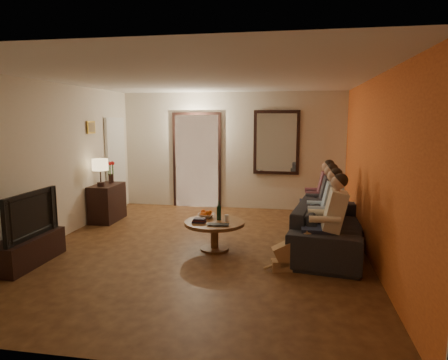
% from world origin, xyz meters
% --- Properties ---
extents(floor, '(5.00, 6.00, 0.01)m').
position_xyz_m(floor, '(0.00, 0.00, 0.00)').
color(floor, '#402111').
rests_on(floor, ground).
extents(ceiling, '(5.00, 6.00, 0.01)m').
position_xyz_m(ceiling, '(0.00, 0.00, 2.60)').
color(ceiling, white).
rests_on(ceiling, back_wall).
extents(back_wall, '(5.00, 0.02, 2.60)m').
position_xyz_m(back_wall, '(0.00, 3.00, 1.30)').
color(back_wall, beige).
rests_on(back_wall, floor).
extents(front_wall, '(5.00, 0.02, 2.60)m').
position_xyz_m(front_wall, '(0.00, -3.00, 1.30)').
color(front_wall, beige).
rests_on(front_wall, floor).
extents(left_wall, '(0.02, 6.00, 2.60)m').
position_xyz_m(left_wall, '(-2.50, 0.00, 1.30)').
color(left_wall, beige).
rests_on(left_wall, floor).
extents(right_wall, '(0.02, 6.00, 2.60)m').
position_xyz_m(right_wall, '(2.50, 0.00, 1.30)').
color(right_wall, beige).
rests_on(right_wall, floor).
extents(orange_accent, '(0.01, 6.00, 2.60)m').
position_xyz_m(orange_accent, '(2.49, 0.00, 1.30)').
color(orange_accent, '#D25423').
rests_on(orange_accent, right_wall).
extents(kitchen_doorway, '(1.00, 0.06, 2.10)m').
position_xyz_m(kitchen_doorway, '(-0.80, 2.98, 1.05)').
color(kitchen_doorway, '#FFE0A5').
rests_on(kitchen_doorway, floor).
extents(door_trim, '(1.12, 0.04, 2.22)m').
position_xyz_m(door_trim, '(-0.80, 2.97, 1.05)').
color(door_trim, black).
rests_on(door_trim, floor).
extents(fridge_glimpse, '(0.45, 0.03, 1.70)m').
position_xyz_m(fridge_glimpse, '(-0.55, 2.98, 0.90)').
color(fridge_glimpse, silver).
rests_on(fridge_glimpse, floor).
extents(mirror_frame, '(1.00, 0.05, 1.40)m').
position_xyz_m(mirror_frame, '(1.00, 2.96, 1.50)').
color(mirror_frame, black).
rests_on(mirror_frame, back_wall).
extents(mirror_glass, '(0.86, 0.02, 1.26)m').
position_xyz_m(mirror_glass, '(1.00, 2.93, 1.50)').
color(mirror_glass, white).
rests_on(mirror_glass, back_wall).
extents(white_door, '(0.06, 0.85, 2.04)m').
position_xyz_m(white_door, '(-2.46, 2.30, 1.02)').
color(white_door, white).
rests_on(white_door, floor).
extents(framed_art, '(0.03, 0.28, 0.24)m').
position_xyz_m(framed_art, '(-2.47, 1.30, 1.85)').
color(framed_art, '#B28C33').
rests_on(framed_art, left_wall).
extents(art_canvas, '(0.01, 0.22, 0.18)m').
position_xyz_m(art_canvas, '(-2.46, 1.30, 1.85)').
color(art_canvas, brown).
rests_on(art_canvas, left_wall).
extents(dresser, '(0.45, 0.82, 0.73)m').
position_xyz_m(dresser, '(-2.25, 1.39, 0.36)').
color(dresser, black).
rests_on(dresser, floor).
extents(table_lamp, '(0.30, 0.30, 0.54)m').
position_xyz_m(table_lamp, '(-2.25, 1.17, 1.00)').
color(table_lamp, beige).
rests_on(table_lamp, dresser).
extents(flower_vase, '(0.14, 0.14, 0.44)m').
position_xyz_m(flower_vase, '(-2.25, 1.61, 0.95)').
color(flower_vase, '#AF1312').
rests_on(flower_vase, dresser).
extents(tv_stand, '(0.45, 1.18, 0.39)m').
position_xyz_m(tv_stand, '(-2.25, -1.07, 0.20)').
color(tv_stand, black).
rests_on(tv_stand, floor).
extents(tv, '(1.10, 0.14, 0.63)m').
position_xyz_m(tv, '(-2.25, -1.07, 0.71)').
color(tv, black).
rests_on(tv, tv_stand).
extents(sofa, '(2.63, 1.37, 0.73)m').
position_xyz_m(sofa, '(1.98, 0.41, 0.37)').
color(sofa, black).
rests_on(sofa, floor).
extents(person_a, '(0.60, 0.40, 1.20)m').
position_xyz_m(person_a, '(1.88, -0.49, 0.60)').
color(person_a, tan).
rests_on(person_a, sofa).
extents(person_b, '(0.60, 0.40, 1.20)m').
position_xyz_m(person_b, '(1.88, 0.11, 0.60)').
color(person_b, tan).
rests_on(person_b, sofa).
extents(person_c, '(0.60, 0.40, 1.20)m').
position_xyz_m(person_c, '(1.88, 0.71, 0.60)').
color(person_c, tan).
rests_on(person_c, sofa).
extents(person_d, '(0.60, 0.40, 1.20)m').
position_xyz_m(person_d, '(1.88, 1.31, 0.60)').
color(person_d, tan).
rests_on(person_d, sofa).
extents(dog, '(0.60, 0.36, 0.56)m').
position_xyz_m(dog, '(1.37, -0.67, 0.28)').
color(dog, olive).
rests_on(dog, floor).
extents(coffee_table, '(1.18, 1.18, 0.45)m').
position_xyz_m(coffee_table, '(0.21, -0.01, 0.23)').
color(coffee_table, brown).
rests_on(coffee_table, floor).
extents(bowl, '(0.26, 0.26, 0.06)m').
position_xyz_m(bowl, '(0.03, 0.21, 0.48)').
color(bowl, white).
rests_on(bowl, coffee_table).
extents(oranges, '(0.20, 0.20, 0.08)m').
position_xyz_m(oranges, '(0.03, 0.21, 0.55)').
color(oranges, '#DE5712').
rests_on(oranges, bowl).
extents(wine_bottle, '(0.07, 0.07, 0.31)m').
position_xyz_m(wine_bottle, '(0.26, 0.09, 0.60)').
color(wine_bottle, black).
rests_on(wine_bottle, coffee_table).
extents(wine_glass, '(0.06, 0.06, 0.10)m').
position_xyz_m(wine_glass, '(0.39, 0.04, 0.50)').
color(wine_glass, silver).
rests_on(wine_glass, coffee_table).
extents(book_stack, '(0.20, 0.15, 0.07)m').
position_xyz_m(book_stack, '(-0.01, -0.11, 0.48)').
color(book_stack, black).
rests_on(book_stack, coffee_table).
extents(laptop, '(0.34, 0.22, 0.03)m').
position_xyz_m(laptop, '(0.31, -0.29, 0.46)').
color(laptop, black).
rests_on(laptop, coffee_table).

